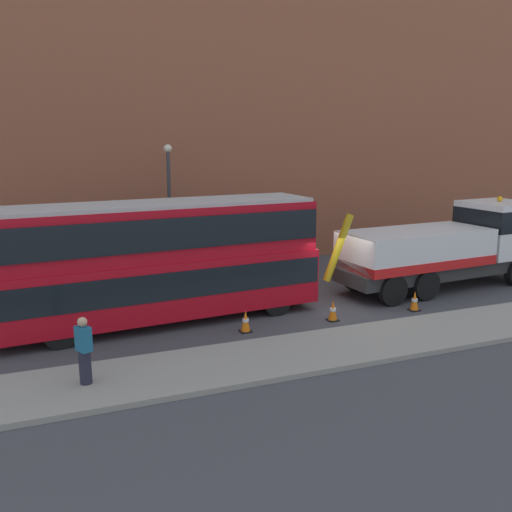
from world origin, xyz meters
name	(u,v)px	position (x,y,z in m)	size (l,w,h in m)	color
ground_plane	(328,304)	(0.00, 0.00, 0.00)	(120.00, 120.00, 0.00)	#424247
near_kerb	(395,338)	(0.00, -4.20, 0.07)	(60.00, 2.80, 0.15)	gray
building_facade	(247,96)	(0.00, 8.48, 8.07)	(60.00, 1.50, 16.00)	#935138
recovery_tow_truck	(449,245)	(5.80, 0.30, 1.76)	(10.22, 3.27, 3.67)	#2D2D2D
double_decker_bus	(158,257)	(-6.31, 0.27, 2.23)	(11.17, 3.33, 4.06)	#B70C19
pedestrian_onlooker	(84,351)	(-9.11, -4.15, 0.99)	(0.41, 0.47, 1.71)	#232333
traffic_cone_near_bus	(246,322)	(-3.97, -1.75, 0.34)	(0.36, 0.36, 0.72)	orange
traffic_cone_midway	(333,311)	(-0.82, -1.80, 0.34)	(0.36, 0.36, 0.72)	orange
traffic_cone_near_truck	(415,301)	(2.47, -1.91, 0.34)	(0.36, 0.36, 0.72)	orange
street_lamp	(169,199)	(-4.47, 6.29, 3.47)	(0.36, 0.36, 5.83)	#38383D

